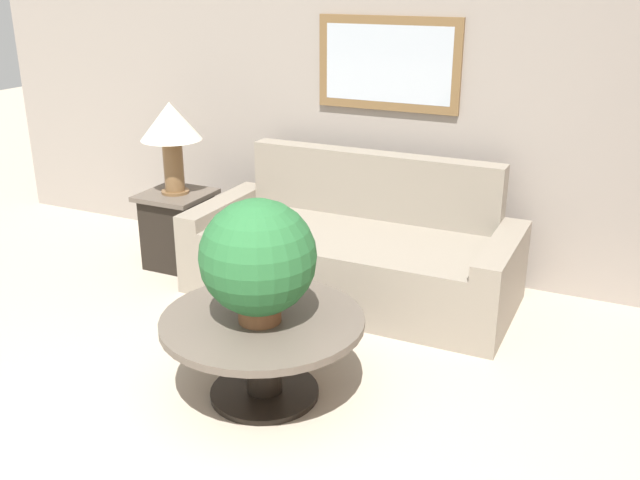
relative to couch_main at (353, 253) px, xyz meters
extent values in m
cube|color=gray|center=(0.34, 0.62, 1.01)|extent=(7.81, 0.06, 2.60)
cube|color=brown|center=(0.00, 0.57, 1.22)|extent=(1.05, 0.03, 0.65)
cube|color=#B2BCC6|center=(0.00, 0.56, 1.22)|extent=(0.93, 0.01, 0.53)
cube|color=gray|center=(0.00, -0.05, -0.06)|extent=(1.85, 0.96, 0.46)
cube|color=gray|center=(0.00, 0.35, 0.40)|extent=(1.85, 0.16, 0.47)
cube|color=gray|center=(-1.02, -0.05, -0.01)|extent=(0.18, 0.96, 0.56)
cube|color=gray|center=(1.02, -0.05, -0.01)|extent=(0.18, 0.96, 0.56)
cylinder|color=black|center=(0.08, -1.40, -0.28)|extent=(0.58, 0.58, 0.03)
cylinder|color=black|center=(0.08, -1.40, -0.07)|extent=(0.19, 0.19, 0.39)
cylinder|color=brown|center=(0.08, -1.40, 0.14)|extent=(1.05, 1.05, 0.04)
cube|color=black|center=(-1.39, -0.10, -0.02)|extent=(0.41, 0.41, 0.54)
cube|color=brown|center=(-1.39, -0.10, 0.26)|extent=(0.48, 0.48, 0.03)
cylinder|color=brown|center=(-1.39, -0.10, 0.29)|extent=(0.20, 0.20, 0.02)
cylinder|color=brown|center=(-1.39, -0.10, 0.49)|extent=(0.15, 0.15, 0.38)
cone|color=beige|center=(-1.39, -0.10, 0.82)|extent=(0.44, 0.44, 0.27)
cylinder|color=brown|center=(0.09, -1.44, 0.23)|extent=(0.22, 0.22, 0.13)
sphere|color=#235B2D|center=(0.09, -1.44, 0.51)|extent=(0.58, 0.58, 0.58)
camera|label=1|loc=(1.75, -4.22, 1.81)|focal=40.00mm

